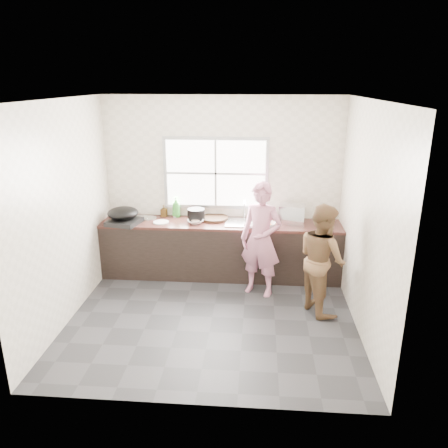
# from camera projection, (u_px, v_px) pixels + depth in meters

# --- Properties ---
(floor) EXTENTS (3.60, 3.20, 0.01)m
(floor) POSITION_uv_depth(u_px,v_px,m) (212.00, 317.00, 5.61)
(floor) COLOR #2C2C2F
(floor) RESTS_ON ground
(ceiling) EXTENTS (3.60, 3.20, 0.01)m
(ceiling) POSITION_uv_depth(u_px,v_px,m) (210.00, 99.00, 4.76)
(ceiling) COLOR silver
(ceiling) RESTS_ON wall_back
(wall_back) EXTENTS (3.60, 0.01, 2.70)m
(wall_back) POSITION_uv_depth(u_px,v_px,m) (222.00, 186.00, 6.71)
(wall_back) COLOR beige
(wall_back) RESTS_ON ground
(wall_left) EXTENTS (0.01, 3.20, 2.70)m
(wall_left) POSITION_uv_depth(u_px,v_px,m) (64.00, 214.00, 5.32)
(wall_left) COLOR beige
(wall_left) RESTS_ON ground
(wall_right) EXTENTS (0.01, 3.20, 2.70)m
(wall_right) POSITION_uv_depth(u_px,v_px,m) (366.00, 221.00, 5.05)
(wall_right) COLOR beige
(wall_right) RESTS_ON ground
(wall_front) EXTENTS (3.60, 0.01, 2.70)m
(wall_front) POSITION_uv_depth(u_px,v_px,m) (191.00, 274.00, 3.67)
(wall_front) COLOR beige
(wall_front) RESTS_ON ground
(cabinet) EXTENTS (3.60, 0.62, 0.82)m
(cabinet) POSITION_uv_depth(u_px,v_px,m) (221.00, 250.00, 6.70)
(cabinet) COLOR black
(cabinet) RESTS_ON floor
(countertop) EXTENTS (3.60, 0.64, 0.04)m
(countertop) POSITION_uv_depth(u_px,v_px,m) (221.00, 224.00, 6.57)
(countertop) COLOR #3A1D17
(countertop) RESTS_ON cabinet
(sink) EXTENTS (0.55, 0.45, 0.02)m
(sink) POSITION_uv_depth(u_px,v_px,m) (244.00, 223.00, 6.54)
(sink) COLOR silver
(sink) RESTS_ON countertop
(faucet) EXTENTS (0.02, 0.02, 0.30)m
(faucet) POSITION_uv_depth(u_px,v_px,m) (245.00, 210.00, 6.68)
(faucet) COLOR silver
(faucet) RESTS_ON countertop
(window_frame) EXTENTS (1.60, 0.05, 1.10)m
(window_frame) POSITION_uv_depth(u_px,v_px,m) (216.00, 173.00, 6.64)
(window_frame) COLOR #9EA0A5
(window_frame) RESTS_ON wall_back
(window_glazing) EXTENTS (1.50, 0.01, 1.00)m
(window_glazing) POSITION_uv_depth(u_px,v_px,m) (216.00, 174.00, 6.61)
(window_glazing) COLOR white
(window_glazing) RESTS_ON window_frame
(woman) EXTENTS (0.65, 0.54, 1.51)m
(woman) POSITION_uv_depth(u_px,v_px,m) (261.00, 243.00, 6.03)
(woman) COLOR #C97995
(woman) RESTS_ON floor
(person_side) EXTENTS (0.79, 0.87, 1.45)m
(person_side) POSITION_uv_depth(u_px,v_px,m) (322.00, 259.00, 5.59)
(person_side) COLOR brown
(person_side) RESTS_ON floor
(cutting_board) EXTENTS (0.55, 0.55, 0.04)m
(cutting_board) POSITION_uv_depth(u_px,v_px,m) (214.00, 218.00, 6.69)
(cutting_board) COLOR black
(cutting_board) RESTS_ON countertop
(cleaver) EXTENTS (0.20, 0.12, 0.01)m
(cleaver) POSITION_uv_depth(u_px,v_px,m) (195.00, 221.00, 6.49)
(cleaver) COLOR silver
(cleaver) RESTS_ON cutting_board
(bowl_mince) EXTENTS (0.29, 0.29, 0.06)m
(bowl_mince) POSITION_uv_depth(u_px,v_px,m) (195.00, 221.00, 6.52)
(bowl_mince) COLOR white
(bowl_mince) RESTS_ON countertop
(bowl_crabs) EXTENTS (0.23, 0.23, 0.06)m
(bowl_crabs) POSITION_uv_depth(u_px,v_px,m) (267.00, 225.00, 6.33)
(bowl_crabs) COLOR silver
(bowl_crabs) RESTS_ON countertop
(bowl_held) EXTENTS (0.27, 0.27, 0.07)m
(bowl_held) POSITION_uv_depth(u_px,v_px,m) (249.00, 225.00, 6.32)
(bowl_held) COLOR white
(bowl_held) RESTS_ON countertop
(black_pot) EXTENTS (0.30, 0.30, 0.19)m
(black_pot) POSITION_uv_depth(u_px,v_px,m) (196.00, 215.00, 6.61)
(black_pot) COLOR black
(black_pot) RESTS_ON countertop
(plate_food) EXTENTS (0.30, 0.30, 0.02)m
(plate_food) POSITION_uv_depth(u_px,v_px,m) (161.00, 222.00, 6.54)
(plate_food) COLOR silver
(plate_food) RESTS_ON countertop
(bottle_green) EXTENTS (0.16, 0.16, 0.33)m
(bottle_green) POSITION_uv_depth(u_px,v_px,m) (176.00, 207.00, 6.78)
(bottle_green) COLOR #328C2D
(bottle_green) RESTS_ON countertop
(bottle_brown_tall) EXTENTS (0.09, 0.09, 0.17)m
(bottle_brown_tall) POSITION_uv_depth(u_px,v_px,m) (164.00, 211.00, 6.82)
(bottle_brown_tall) COLOR #432E10
(bottle_brown_tall) RESTS_ON countertop
(bottle_brown_short) EXTENTS (0.12, 0.12, 0.15)m
(bottle_brown_short) POSITION_uv_depth(u_px,v_px,m) (195.00, 215.00, 6.69)
(bottle_brown_short) COLOR #461911
(bottle_brown_short) RESTS_ON countertop
(glass_jar) EXTENTS (0.09, 0.09, 0.11)m
(glass_jar) POSITION_uv_depth(u_px,v_px,m) (175.00, 214.00, 6.80)
(glass_jar) COLOR white
(glass_jar) RESTS_ON countertop
(burner) EXTENTS (0.52, 0.52, 0.07)m
(burner) POSITION_uv_depth(u_px,v_px,m) (124.00, 222.00, 6.49)
(burner) COLOR black
(burner) RESTS_ON countertop
(wok) EXTENTS (0.59, 0.59, 0.17)m
(wok) POSITION_uv_depth(u_px,v_px,m) (123.00, 213.00, 6.52)
(wok) COLOR black
(wok) RESTS_ON burner
(dish_rack) EXTENTS (0.41, 0.32, 0.28)m
(dish_rack) POSITION_uv_depth(u_px,v_px,m) (292.00, 214.00, 6.49)
(dish_rack) COLOR silver
(dish_rack) RESTS_ON countertop
(pot_lid_left) EXTENTS (0.31, 0.31, 0.01)m
(pot_lid_left) POSITION_uv_depth(u_px,v_px,m) (141.00, 218.00, 6.78)
(pot_lid_left) COLOR silver
(pot_lid_left) RESTS_ON countertop
(pot_lid_right) EXTENTS (0.32, 0.32, 0.01)m
(pot_lid_right) POSITION_uv_depth(u_px,v_px,m) (149.00, 218.00, 6.75)
(pot_lid_right) COLOR silver
(pot_lid_right) RESTS_ON countertop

